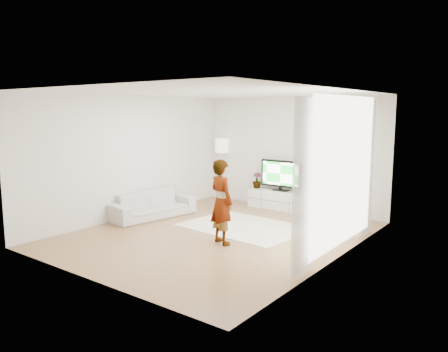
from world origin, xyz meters
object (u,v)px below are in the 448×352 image
Objects in this scene: television at (281,174)px; rug at (244,227)px; media_console at (280,200)px; floor_lamp at (222,148)px; sofa at (152,205)px; player at (222,202)px.

television is 2.20m from rug.
media_console is 0.96× the size of floor_lamp.
media_console is 2.01m from rug.
sofa is at bearing -126.83° from media_console.
sofa is at bearing -126.54° from television.
media_console is 1.47× the size of television.
floor_lamp is at bearing -177.02° from television.
floor_lamp is (-2.04, 1.91, 1.44)m from rug.
television is at bearing -60.10° from player.
player reaches higher than sofa.
television reaches higher than media_console.
sofa is at bearing 5.03° from player.
player is at bearing -95.66° from sofa.
television is 1.87m from floor_lamp.
television is 3.28m from sofa.
television is at bearing 90.00° from media_console.
media_console is at bearing -90.00° from television.
television is 0.71× the size of player.
media_console is at bearing 97.59° from rug.
rug is 1.50m from player.
media_console is 0.65× the size of rug.
rug is 2.28m from sofa.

